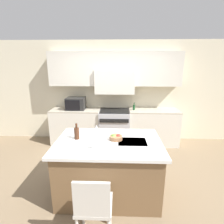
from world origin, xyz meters
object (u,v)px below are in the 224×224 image
object	(u,v)px
microwave	(76,104)
wine_glass_near	(94,142)
oil_bottle_on_counter	(134,107)
island_chair	(93,205)
range_stove	(114,127)
wine_glass_far	(96,128)
fruit_bowl	(116,137)
wine_bottle	(77,133)

from	to	relation	value
microwave	wine_glass_near	bearing A→B (deg)	-70.45
microwave	wine_glass_near	distance (m)	2.33
microwave	oil_bottle_on_counter	distance (m)	1.53
microwave	island_chair	xyz separation A→B (m)	(0.85, -2.82, -0.56)
range_stove	wine_glass_far	bearing A→B (deg)	-99.57
microwave	range_stove	bearing A→B (deg)	-1.05
island_chair	oil_bottle_on_counter	xyz separation A→B (m)	(0.68, 2.82, 0.47)
microwave	wine_glass_near	world-z (taller)	microwave
microwave	fruit_bowl	distance (m)	2.17
range_stove	wine_glass_near	bearing A→B (deg)	-96.28
range_stove	wine_bottle	world-z (taller)	wine_bottle
range_stove	wine_glass_far	xyz separation A→B (m)	(-0.27, -1.62, 0.58)
wine_bottle	range_stove	bearing A→B (deg)	73.11
fruit_bowl	oil_bottle_on_counter	size ratio (longest dim) A/B	1.09
wine_bottle	fruit_bowl	size ratio (longest dim) A/B	1.26
microwave	fruit_bowl	xyz separation A→B (m)	(1.09, -1.87, -0.13)
wine_glass_far	island_chair	bearing A→B (deg)	-85.11
microwave	wine_bottle	world-z (taller)	microwave
range_stove	wine_glass_far	distance (m)	1.74
island_chair	oil_bottle_on_counter	world-z (taller)	oil_bottle_on_counter
microwave	fruit_bowl	bearing A→B (deg)	-59.87
fruit_bowl	oil_bottle_on_counter	world-z (taller)	oil_bottle_on_counter
microwave	wine_bottle	bearing A→B (deg)	-76.20
range_stove	island_chair	world-z (taller)	island_chair
range_stove	oil_bottle_on_counter	size ratio (longest dim) A/B	4.82
wine_glass_far	fruit_bowl	world-z (taller)	wine_glass_far
island_chair	oil_bottle_on_counter	distance (m)	2.94
microwave	oil_bottle_on_counter	size ratio (longest dim) A/B	2.52
wine_bottle	fruit_bowl	bearing A→B (deg)	-0.52
range_stove	microwave	size ratio (longest dim) A/B	1.91
island_chair	wine_glass_near	bearing A→B (deg)	96.16
wine_bottle	wine_glass_near	world-z (taller)	wine_bottle
microwave	wine_bottle	size ratio (longest dim) A/B	1.84
island_chair	fruit_bowl	size ratio (longest dim) A/B	4.46
wine_glass_near	wine_glass_far	world-z (taller)	same
island_chair	microwave	bearing A→B (deg)	106.73
range_stove	microwave	bearing A→B (deg)	178.95
wine_bottle	wine_glass_near	bearing A→B (deg)	-45.75
microwave	wine_glass_far	bearing A→B (deg)	-65.53
wine_glass_near	fruit_bowl	world-z (taller)	wine_glass_near
island_chair	wine_glass_far	bearing A→B (deg)	94.89
range_stove	fruit_bowl	xyz separation A→B (m)	(0.07, -1.86, 0.51)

